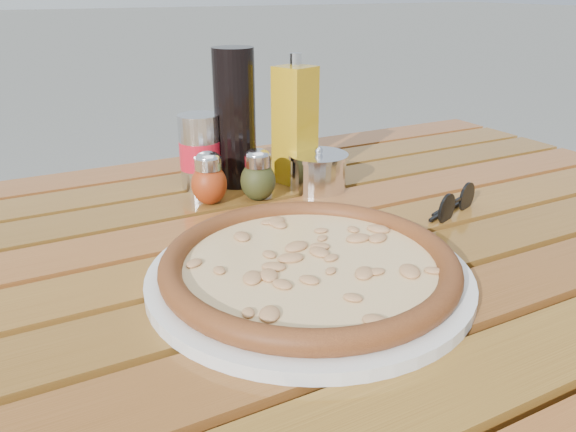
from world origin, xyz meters
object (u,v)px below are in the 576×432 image
pizza (309,263)px  olive_oil_cruet (295,125)px  table (295,294)px  pepper_shaker (209,179)px  soda_can (200,152)px  parmesan_tin (318,171)px  oregano_shaker (258,176)px  dark_bottle (235,118)px  sunglasses (455,204)px  plate (309,276)px

pizza → olive_oil_cruet: size_ratio=1.63×
table → pepper_shaker: bearing=104.0°
soda_can → parmesan_tin: bearing=-30.8°
oregano_shaker → dark_bottle: bearing=89.5°
sunglasses → table: bearing=154.5°
table → sunglasses: 0.27m
oregano_shaker → parmesan_tin: 0.11m
soda_can → sunglasses: bearing=-45.0°
sunglasses → pepper_shaker: bearing=124.4°
table → parmesan_tin: bearing=51.5°
oregano_shaker → pepper_shaker: bearing=164.0°
pepper_shaker → parmesan_tin: bearing=-7.0°
oregano_shaker → dark_bottle: 0.11m
table → pepper_shaker: pepper_shaker is taller
plate → dark_bottle: dark_bottle is taller
oregano_shaker → table: bearing=-98.6°
pepper_shaker → parmesan_tin: pepper_shaker is taller
plate → olive_oil_cruet: (0.15, 0.31, 0.09)m
olive_oil_cruet → parmesan_tin: olive_oil_cruet is taller
dark_bottle → parmesan_tin: size_ratio=1.85×
plate → oregano_shaker: size_ratio=4.39×
pepper_shaker → table: bearing=-76.0°
pepper_shaker → dark_bottle: bearing=41.7°
plate → pizza: bearing=0.0°
parmesan_tin → table: bearing=-128.5°
pizza → table: bearing=70.2°
oregano_shaker → sunglasses: oregano_shaker is taller
plate → sunglasses: bearing=14.8°
sunglasses → pizza: bearing=174.0°
parmesan_tin → dark_bottle: bearing=140.8°
olive_oil_cruet → soda_can: bearing=163.3°
table → olive_oil_cruet: 0.30m
pepper_shaker → olive_oil_cruet: 0.18m
dark_bottle → soda_can: (-0.06, 0.01, -0.05)m
olive_oil_cruet → sunglasses: size_ratio=1.95×
table → pepper_shaker: size_ratio=17.07×
olive_oil_cruet → parmesan_tin: bearing=-75.1°
oregano_shaker → soda_can: bearing=120.6°
oregano_shaker → soda_can: 0.11m
parmesan_tin → sunglasses: bearing=-57.0°
pizza → oregano_shaker: size_ratio=4.18×
plate → soda_can: soda_can is taller
oregano_shaker → pizza: bearing=-102.8°
pizza → soda_can: size_ratio=2.86×
olive_oil_cruet → sunglasses: bearing=-60.6°
pepper_shaker → oregano_shaker: 0.07m
soda_can → parmesan_tin: (0.16, -0.10, -0.03)m
dark_bottle → table: bearing=-95.9°
pizza → pepper_shaker: pepper_shaker is taller
pizza → dark_bottle: 0.36m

